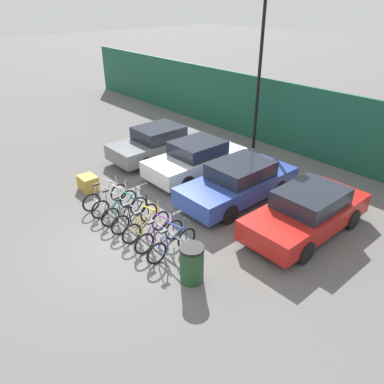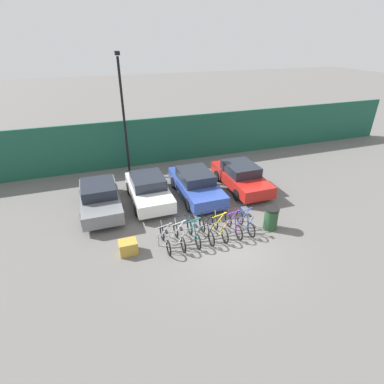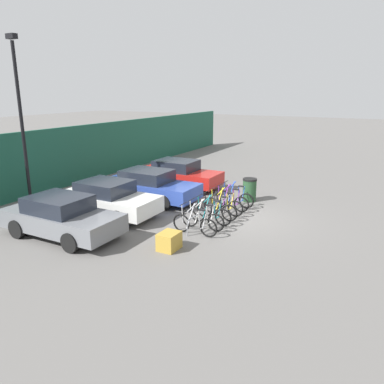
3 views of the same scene
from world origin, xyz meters
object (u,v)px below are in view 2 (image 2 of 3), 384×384
Objects in this scene: trash_bin at (271,218)px; bicycle_yellow at (220,228)px; bicycle_black at (207,231)px; car_grey at (100,197)px; car_blue at (196,184)px; bicycle_white at (179,236)px; bicycle_purple at (233,225)px; bicycle_silver at (165,239)px; lamp_post at (123,111)px; car_white at (149,189)px; cargo_crate at (128,247)px; bike_rack at (206,226)px; bicycle_blue at (245,223)px; car_red at (241,176)px; bicycle_teal at (194,233)px.

bicycle_yellow is at bearing 173.77° from trash_bin.
bicycle_black is 0.41× the size of car_grey.
car_blue reaches higher than bicycle_black.
bicycle_white is 2.46m from bicycle_purple.
bicycle_yellow is at bearing 3.10° from bicycle_black.
car_grey is at bearing 117.91° from bicycle_silver.
car_grey and car_blue have the same top height.
trash_bin is at bearing -1.85° from bicycle_black.
bicycle_black is at bearing -75.70° from lamp_post.
bicycle_silver is 0.42× the size of car_white.
bicycle_yellow is 2.44× the size of cargo_crate.
bicycle_yellow is 0.65m from bicycle_purple.
bike_rack is 1.24m from bicycle_white.
bicycle_yellow is at bearing -179.04° from bicycle_blue.
bicycle_yellow is at bearing -39.92° from car_grey.
car_red is at bearing 28.36° from cargo_crate.
car_white is 5.20m from car_red.
bicycle_purple is 0.41× the size of car_grey.
bicycle_silver is at bearing -4.44° from cargo_crate.
bicycle_yellow is at bearing -177.11° from bicycle_purple.
cargo_crate is (-4.54, 0.11, -0.10)m from bicycle_purple.
bicycle_black is at bearing -67.82° from car_white.
car_white is (2.43, 0.09, -0.00)m from car_grey.
car_grey reaches higher than bicycle_silver.
bicycle_purple is 9.29m from lamp_post.
car_red is (5.19, -0.17, 0.00)m from car_white.
car_white is at bearing 92.60° from bicycle_white.
car_blue is at bearing -55.69° from lamp_post.
car_white is at bearing 131.94° from bicycle_blue.
bicycle_white is 4.17m from trash_bin.
car_blue is (-0.97, 3.73, 0.31)m from bicycle_blue.
bicycle_black is at bearing -177.11° from bicycle_purple.
lamp_post is (-1.46, 7.97, 3.45)m from bicycle_teal.
lamp_post is at bearing 106.76° from bicycle_yellow.
bicycle_purple reaches higher than bike_rack.
car_grey is at bearing 146.58° from bicycle_purple.
lamp_post is at bearing 63.63° from car_grey.
bicycle_white and bicycle_purple have the same top height.
bicycle_white is 0.39× the size of car_red.
lamp_post reaches higher than car_grey.
car_red reaches higher than bike_rack.
car_white is at bearing 117.70° from bicycle_yellow.
car_red is at bearing 33.34° from bicycle_silver.
bicycle_blue is (3.64, 0.00, 0.00)m from bicycle_silver.
bike_rack is 0.99× the size of car_grey.
trash_bin is (4.76, -0.26, 0.14)m from bicycle_silver.
bicycle_white is 0.38× the size of car_blue.
bicycle_white is at bearing 179.17° from bicycle_teal.
car_blue is (0.26, 3.73, 0.31)m from bicycle_yellow.
bicycle_blue is at bearing -64.11° from lamp_post.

